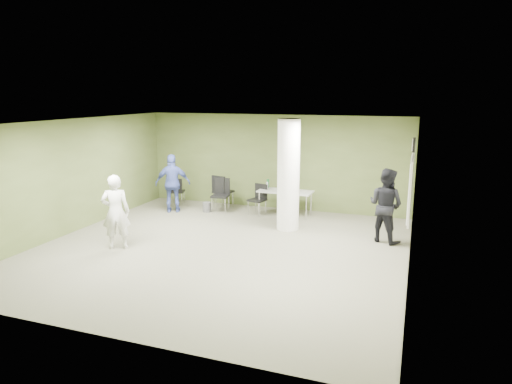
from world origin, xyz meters
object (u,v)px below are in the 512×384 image
at_px(woman_white, 116,212).
at_px(chair_back_left, 177,189).
at_px(folding_table, 285,192).
at_px(man_blue, 173,183).
at_px(man_black, 386,205).

bearing_deg(woman_white, chair_back_left, -108.73).
relative_size(folding_table, man_blue, 0.90).
distance_m(chair_back_left, man_black, 6.54).
xyz_separation_m(folding_table, woman_white, (-2.75, -3.95, 0.17)).
relative_size(folding_table, chair_back_left, 1.81).
bearing_deg(man_blue, woman_white, 71.76).
bearing_deg(chair_back_left, man_blue, 96.36).
distance_m(woman_white, man_blue, 3.28).
bearing_deg(chair_back_left, folding_table, 161.90).
distance_m(chair_back_left, woman_white, 4.13).
bearing_deg(folding_table, woman_white, -123.20).
height_order(folding_table, man_blue, man_blue).
height_order(chair_back_left, man_blue, man_blue).
relative_size(woman_white, man_blue, 0.99).
bearing_deg(man_black, chair_back_left, 13.13).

